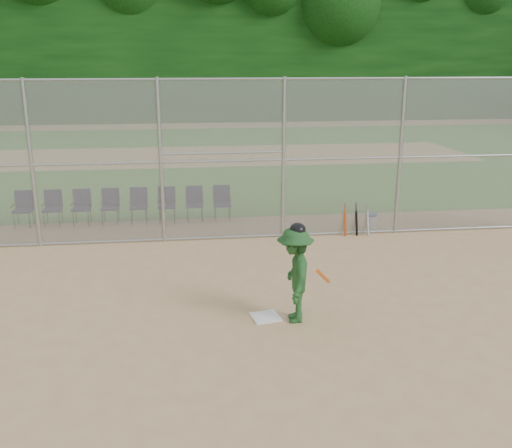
{
  "coord_description": "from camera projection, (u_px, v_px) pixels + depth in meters",
  "views": [
    {
      "loc": [
        -1.41,
        -8.78,
        4.4
      ],
      "look_at": [
        0.0,
        2.5,
        1.1
      ],
      "focal_mm": 40.0,
      "sensor_mm": 36.0,
      "label": 1
    }
  ],
  "objects": [
    {
      "name": "chair_5",
      "position": [
        167.0,
        205.0,
        15.88
      ],
      "size": [
        0.54,
        0.52,
        0.96
      ],
      "primitive_type": null,
      "color": "#100F39",
      "rests_on": "ground"
    },
    {
      "name": "home_plate",
      "position": [
        266.0,
        317.0,
        10.08
      ],
      "size": [
        0.56,
        0.56,
        0.02
      ],
      "primitive_type": "cube",
      "rotation": [
        0.0,
        0.0,
        0.19
      ],
      "color": "silver",
      "rests_on": "ground"
    },
    {
      "name": "chair_3",
      "position": [
        110.0,
        207.0,
        15.7
      ],
      "size": [
        0.54,
        0.52,
        0.96
      ],
      "primitive_type": null,
      "color": "#100F39",
      "rests_on": "ground"
    },
    {
      "name": "grass_strip",
      "position": [
        215.0,
        156.0,
        26.91
      ],
      "size": [
        100.0,
        100.0,
        0.0
      ],
      "primitive_type": "plane",
      "color": "#2C6D20",
      "rests_on": "ground"
    },
    {
      "name": "chair_6",
      "position": [
        195.0,
        204.0,
        15.97
      ],
      "size": [
        0.54,
        0.52,
        0.96
      ],
      "primitive_type": null,
      "color": "#100F39",
      "rests_on": "ground"
    },
    {
      "name": "chair_0",
      "position": [
        23.0,
        209.0,
        15.42
      ],
      "size": [
        0.54,
        0.52,
        0.96
      ],
      "primitive_type": null,
      "color": "#100F39",
      "rests_on": "ground"
    },
    {
      "name": "spare_bats",
      "position": [
        356.0,
        219.0,
        14.72
      ],
      "size": [
        0.66,
        0.31,
        0.84
      ],
      "color": "#D84C14",
      "rests_on": "ground"
    },
    {
      "name": "ground",
      "position": [
        274.0,
        326.0,
        9.76
      ],
      "size": [
        100.0,
        100.0,
        0.0
      ],
      "primitive_type": "plane",
      "color": "tan",
      "rests_on": "ground"
    },
    {
      "name": "chair_2",
      "position": [
        81.0,
        208.0,
        15.6
      ],
      "size": [
        0.54,
        0.52,
        0.96
      ],
      "primitive_type": null,
      "color": "#100F39",
      "rests_on": "ground"
    },
    {
      "name": "chair_4",
      "position": [
        139.0,
        206.0,
        15.79
      ],
      "size": [
        0.54,
        0.52,
        0.96
      ],
      "primitive_type": null,
      "color": "#100F39",
      "rests_on": "ground"
    },
    {
      "name": "water_cooler",
      "position": [
        371.0,
        221.0,
        15.32
      ],
      "size": [
        0.32,
        0.32,
        0.4
      ],
      "color": "white",
      "rests_on": "ground"
    },
    {
      "name": "treeline",
      "position": [
        211.0,
        35.0,
        27.29
      ],
      "size": [
        81.0,
        60.0,
        11.0
      ],
      "color": "black",
      "rests_on": "ground"
    },
    {
      "name": "chair_7",
      "position": [
        222.0,
        203.0,
        16.06
      ],
      "size": [
        0.54,
        0.52,
        0.96
      ],
      "primitive_type": null,
      "color": "#100F39",
      "rests_on": "ground"
    },
    {
      "name": "dirt_patch_far",
      "position": [
        215.0,
        156.0,
        26.91
      ],
      "size": [
        24.0,
        24.0,
        0.0
      ],
      "primitive_type": "plane",
      "color": "tan",
      "rests_on": "ground"
    },
    {
      "name": "chair_1",
      "position": [
        52.0,
        209.0,
        15.51
      ],
      "size": [
        0.54,
        0.52,
        0.96
      ],
      "primitive_type": null,
      "color": "#100F39",
      "rests_on": "ground"
    },
    {
      "name": "backstop_fence",
      "position": [
        243.0,
        158.0,
        13.95
      ],
      "size": [
        16.09,
        0.09,
        4.0
      ],
      "color": "gray",
      "rests_on": "ground"
    },
    {
      "name": "batter_at_plate",
      "position": [
        295.0,
        274.0,
        9.75
      ],
      "size": [
        0.97,
        1.32,
        1.77
      ],
      "color": "#1D4A20",
      "rests_on": "ground"
    }
  ]
}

